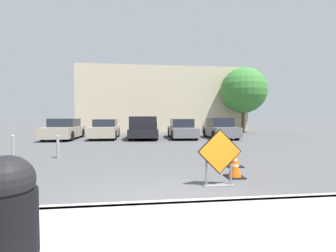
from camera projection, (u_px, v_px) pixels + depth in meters
name	position (u px, v px, depth m)	size (l,w,h in m)	color
ground_plane	(147.00, 143.00, 13.71)	(96.00, 96.00, 0.00)	#4C4C4F
sidewalk_strip	(168.00, 246.00, 2.61)	(26.92, 2.35, 0.14)	#999993
curb_lip	(160.00, 206.00, 3.78)	(26.92, 0.20, 0.14)	#999993
road_closed_sign	(219.00, 156.00, 5.07)	(1.02, 0.20, 1.30)	black
traffic_cone_nearest	(235.00, 166.00, 5.84)	(0.46, 0.46, 0.62)	black
traffic_cone_second	(234.00, 155.00, 7.13)	(0.50, 0.50, 0.77)	black
parked_car_nearest	(64.00, 130.00, 15.86)	(1.96, 4.37, 1.45)	#A39984
parked_car_second	(105.00, 129.00, 16.41)	(1.88, 4.32, 1.40)	#A39984
pickup_truck	(144.00, 129.00, 16.34)	(2.18, 5.17, 1.61)	black
parked_car_third	(182.00, 129.00, 16.71)	(1.89, 4.42, 1.42)	slate
parked_car_fourth	(220.00, 129.00, 16.62)	(1.93, 4.11, 1.50)	slate
trash_bin	(7.00, 207.00, 2.27)	(0.57, 0.57, 1.05)	black
bollard_nearest	(58.00, 146.00, 8.53)	(0.12, 0.12, 0.88)	gray
bollard_second	(13.00, 146.00, 8.35)	(0.12, 0.12, 0.91)	gray
building_facade_backdrop	(163.00, 101.00, 25.57)	(17.97, 5.00, 6.88)	beige
street_tree_behind_lot	(243.00, 90.00, 22.54)	(4.55, 4.55, 6.51)	#513823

